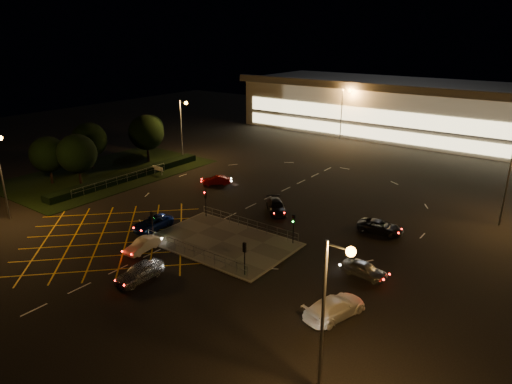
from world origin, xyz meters
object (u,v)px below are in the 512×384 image
Objects in this scene: signal_nw at (205,198)px; car_left_blue at (152,223)px; signal_sw at (152,220)px; car_far_dkgrey at (276,206)px; car_circ_red at (216,180)px; car_right_silver at (364,269)px; car_queue_white at (143,245)px; signal_se at (245,252)px; car_near_silver at (140,272)px; car_approach_white at (335,307)px; car_east_grey at (380,227)px; signal_ne at (293,223)px.

signal_nw is 6.69m from car_left_blue.
signal_sw reaches higher than car_far_dkgrey.
car_right_silver is at bearing 25.85° from car_circ_red.
car_far_dkgrey is at bearing 68.45° from car_queue_white.
car_right_silver is at bearing -143.50° from signal_se.
car_queue_white reaches higher than car_circ_red.
signal_sw is 3.60m from car_left_blue.
car_near_silver is at bearing -47.90° from car_queue_white.
car_far_dkgrey is 21.53m from car_approach_white.
car_approach_white is at bearing -1.00° from car_queue_white.
car_circ_red is at bearing 120.43° from car_far_dkgrey.
signal_sw reaches higher than car_east_grey.
signal_se reaches higher than car_circ_red.
signal_se is 0.65× the size of car_east_grey.
signal_sw reaches higher than car_near_silver.
car_near_silver reaches higher than car_circ_red.
signal_ne reaches higher than car_queue_white.
car_near_silver is 25.57m from car_east_grey.
car_queue_white is 1.02× the size of car_circ_red.
car_approach_white is at bearing 18.81° from car_near_silver.
signal_sw is at bearing 130.46° from car_near_silver.
car_near_silver is 5.67m from car_queue_white.
signal_ne is at bearing 64.07° from car_near_silver.
car_near_silver is 19.76m from car_right_silver.
car_near_silver is at bearing 34.19° from car_approach_white.
signal_se is 7.99m from signal_ne.
signal_ne is 8.84m from car_right_silver.
signal_nw and signal_ne have the same top height.
signal_ne is at bearing 21.24° from car_circ_red.
car_east_grey reaches higher than car_circ_red.
signal_ne is 0.58× the size of car_approach_white.
car_right_silver is (20.51, -1.69, -1.66)m from signal_nw.
car_approach_white is at bearing -87.66° from car_far_dkgrey.
car_east_grey is (12.98, 22.04, -0.11)m from car_near_silver.
signal_nw is at bearing -33.65° from signal_se.
signal_sw is 1.00× the size of signal_ne.
signal_nw is 0.64× the size of car_far_dkgrey.
car_near_silver is at bearing 40.99° from signal_se.
signal_ne is 15.16m from car_queue_white.
car_approach_white is (23.68, -2.65, 0.12)m from car_left_blue.
car_approach_white is at bearing -171.16° from car_right_silver.
car_near_silver is (-6.93, -6.02, -1.58)m from signal_se.
car_queue_white is (-11.11, -2.19, -1.73)m from signal_se.
signal_se is (12.00, 0.00, 0.00)m from signal_sw.
signal_nw is (0.00, 7.99, 0.00)m from signal_sw.
signal_ne is 0.64× the size of car_far_dkgrey.
car_left_blue is at bearing -112.33° from signal_nw.
car_east_grey reaches higher than car_queue_white.
car_circ_red is (-4.56, 15.78, -0.05)m from car_left_blue.
signal_ne is at bearing 37.15° from car_queue_white.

